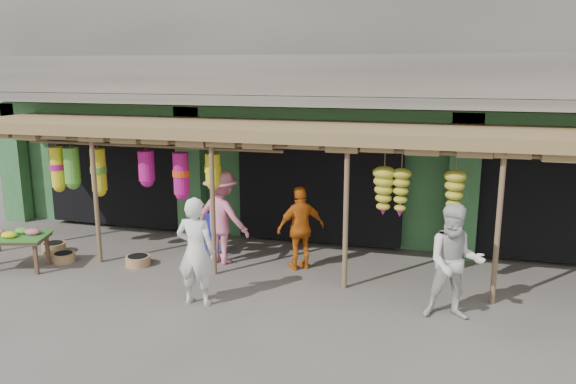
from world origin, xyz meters
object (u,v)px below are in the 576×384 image
(blue_chair, at_px, (213,232))
(person_front, at_px, (196,251))
(flower_table, at_px, (13,238))
(person_shopper, at_px, (222,217))
(person_right, at_px, (455,262))
(person_vendor, at_px, (301,228))

(blue_chair, distance_m, person_front, 2.62)
(flower_table, bearing_deg, person_shopper, 4.82)
(blue_chair, relative_size, person_shopper, 0.45)
(person_right, distance_m, person_vendor, 3.22)
(person_front, xyz_separation_m, person_right, (4.08, 0.58, 0.01))
(person_vendor, bearing_deg, person_shopper, -35.05)
(person_vendor, bearing_deg, blue_chair, -48.36)
(blue_chair, bearing_deg, person_right, -30.75)
(blue_chair, bearing_deg, flower_table, -159.57)
(flower_table, height_order, person_front, person_front)
(blue_chair, distance_m, person_vendor, 2.08)
(blue_chair, relative_size, person_vendor, 0.52)
(flower_table, relative_size, person_front, 0.82)
(blue_chair, distance_m, person_shopper, 0.77)
(person_front, distance_m, person_shopper, 2.04)
(person_shopper, bearing_deg, flower_table, 36.04)
(person_front, distance_m, person_right, 4.12)
(person_front, xyz_separation_m, person_shopper, (-0.37, 2.01, 0.03))
(person_front, height_order, person_shopper, person_shopper)
(person_front, xyz_separation_m, person_vendor, (1.24, 2.08, -0.09))
(blue_chair, relative_size, person_front, 0.46)
(person_front, height_order, person_right, person_right)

